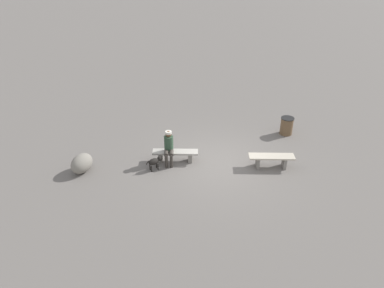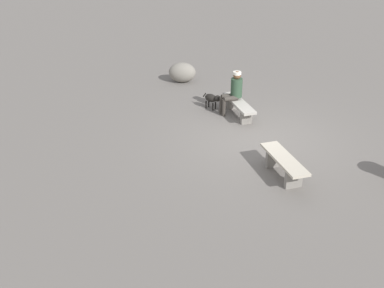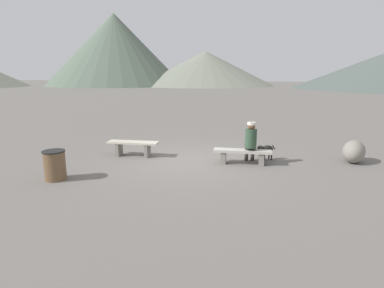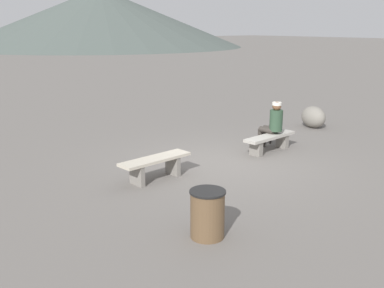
{
  "view_description": "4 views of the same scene",
  "coord_description": "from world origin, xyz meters",
  "px_view_note": "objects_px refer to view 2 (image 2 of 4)",
  "views": [
    {
      "loc": [
        -0.54,
        11.09,
        7.17
      ],
      "look_at": [
        0.94,
        0.12,
        0.81
      ],
      "focal_mm": 33.37,
      "sensor_mm": 36.0,
      "label": 1
    },
    {
      "loc": [
        -10.72,
        3.69,
        5.54
      ],
      "look_at": [
        -1.58,
        2.0,
        0.83
      ],
      "focal_mm": 45.18,
      "sensor_mm": 36.0,
      "label": 2
    },
    {
      "loc": [
        2.74,
        -8.95,
        2.58
      ],
      "look_at": [
        0.03,
        0.09,
        0.5
      ],
      "focal_mm": 29.75,
      "sensor_mm": 36.0,
      "label": 3
    },
    {
      "loc": [
        -6.61,
        -7.48,
        3.1
      ],
      "look_at": [
        -1.31,
        -0.46,
        0.77
      ],
      "focal_mm": 41.68,
      "sensor_mm": 36.0,
      "label": 4
    }
  ],
  "objects_px": {
    "dog": "(212,98)",
    "boulder": "(182,72)",
    "bench_right": "(239,106)",
    "bench_left": "(284,163)",
    "seated_person": "(234,90)"
  },
  "relations": [
    {
      "from": "dog",
      "to": "boulder",
      "type": "xyz_separation_m",
      "value": [
        2.52,
        0.48,
        -0.0
      ]
    },
    {
      "from": "bench_right",
      "to": "dog",
      "type": "xyz_separation_m",
      "value": [
        0.62,
        0.64,
        0.04
      ]
    },
    {
      "from": "bench_left",
      "to": "seated_person",
      "type": "xyz_separation_m",
      "value": [
        3.7,
        0.18,
        0.38
      ]
    },
    {
      "from": "bench_left",
      "to": "seated_person",
      "type": "relative_size",
      "value": 1.32
    },
    {
      "from": "bench_right",
      "to": "bench_left",
      "type": "bearing_deg",
      "value": 174.58
    },
    {
      "from": "bench_left",
      "to": "boulder",
      "type": "relative_size",
      "value": 1.81
    },
    {
      "from": "seated_person",
      "to": "dog",
      "type": "distance_m",
      "value": 0.77
    },
    {
      "from": "seated_person",
      "to": "bench_left",
      "type": "bearing_deg",
      "value": 173.53
    },
    {
      "from": "bench_right",
      "to": "boulder",
      "type": "bearing_deg",
      "value": 12.85
    },
    {
      "from": "bench_right",
      "to": "seated_person",
      "type": "height_order",
      "value": "seated_person"
    },
    {
      "from": "dog",
      "to": "boulder",
      "type": "relative_size",
      "value": 0.58
    },
    {
      "from": "dog",
      "to": "boulder",
      "type": "bearing_deg",
      "value": 151.6
    },
    {
      "from": "seated_person",
      "to": "boulder",
      "type": "relative_size",
      "value": 1.37
    },
    {
      "from": "bench_right",
      "to": "seated_person",
      "type": "distance_m",
      "value": 0.49
    },
    {
      "from": "seated_person",
      "to": "dog",
      "type": "xyz_separation_m",
      "value": [
        0.41,
        0.53,
        -0.39
      ]
    }
  ]
}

